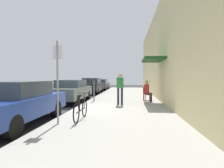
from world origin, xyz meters
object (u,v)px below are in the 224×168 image
at_px(parked_car_0, 17,103).
at_px(parked_car_2, 92,86).
at_px(cafe_chair_0, 147,93).
at_px(parked_car_3, 100,84).
at_px(parking_meter, 94,89).
at_px(cafe_chair_1, 146,92).
at_px(seated_patron_0, 148,90).
at_px(pedestrian_standing, 120,86).
at_px(parked_car_1, 71,91).
at_px(bicycle_0, 81,109).
at_px(street_sign, 58,76).

distance_m(parked_car_0, parked_car_2, 11.99).
bearing_deg(cafe_chair_0, parked_car_3, 111.78).
xyz_separation_m(parking_meter, cafe_chair_1, (3.20, 0.87, -0.26)).
bearing_deg(seated_patron_0, pedestrian_standing, -139.55).
height_order(seated_patron_0, cafe_chair_1, seated_patron_0).
bearing_deg(pedestrian_standing, parking_meter, 143.07).
relative_size(parked_car_1, parking_meter, 3.33).
xyz_separation_m(cafe_chair_0, pedestrian_standing, (-1.53, -1.37, 0.50)).
distance_m(parked_car_2, bicycle_0, 11.78).
xyz_separation_m(parked_car_1, cafe_chair_0, (4.75, -0.14, -0.11)).
height_order(cafe_chair_0, cafe_chair_1, same).
distance_m(parking_meter, cafe_chair_1, 3.32).
height_order(parking_meter, pedestrian_standing, pedestrian_standing).
height_order(parked_car_2, street_sign, street_sign).
bearing_deg(cafe_chair_0, seated_patron_0, -17.79).
bearing_deg(seated_patron_0, parked_car_0, -131.39).
xyz_separation_m(parked_car_1, seated_patron_0, (4.81, -0.16, 0.08)).
height_order(street_sign, cafe_chair_1, street_sign).
bearing_deg(street_sign, cafe_chair_1, 63.20).
bearing_deg(parked_car_0, cafe_chair_0, 49.05).
distance_m(parked_car_1, parked_car_3, 11.75).
relative_size(parking_meter, seated_patron_0, 1.02).
bearing_deg(parked_car_3, parked_car_2, -90.00).
xyz_separation_m(parked_car_1, street_sign, (1.50, -5.81, 0.90)).
relative_size(parked_car_1, parked_car_2, 1.00).
xyz_separation_m(parked_car_3, street_sign, (1.50, -17.56, 0.93)).
bearing_deg(parked_car_0, pedestrian_standing, 51.87).
bearing_deg(parked_car_1, parked_car_2, 90.00).
height_order(parked_car_1, parked_car_3, parked_car_1).
bearing_deg(street_sign, parked_car_2, 97.02).
bearing_deg(parked_car_1, parked_car_3, 90.00).
xyz_separation_m(street_sign, pedestrian_standing, (1.72, 4.30, -0.52)).
bearing_deg(street_sign, bicycle_0, 46.14).
xyz_separation_m(parked_car_2, cafe_chair_0, (4.75, -6.51, -0.15)).
bearing_deg(parked_car_0, bicycle_0, 10.87).
bearing_deg(parked_car_0, parking_meter, 73.87).
relative_size(seated_patron_0, cafe_chair_1, 1.48).
bearing_deg(parked_car_0, cafe_chair_1, 52.69).
bearing_deg(seated_patron_0, street_sign, -120.32).
distance_m(parked_car_1, seated_patron_0, 4.81).
bearing_deg(parked_car_2, street_sign, -82.98).
height_order(parked_car_1, parked_car_2, parked_car_2).
bearing_deg(seated_patron_0, parking_meter, -178.32).
relative_size(parked_car_1, seated_patron_0, 3.41).
height_order(parking_meter, seated_patron_0, parking_meter).
bearing_deg(seated_patron_0, bicycle_0, -118.39).
relative_size(parked_car_2, pedestrian_standing, 2.59).
bearing_deg(pedestrian_standing, cafe_chair_0, 41.88).
bearing_deg(parked_car_2, parking_meter, -76.84).
bearing_deg(parking_meter, seated_patron_0, 1.68).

